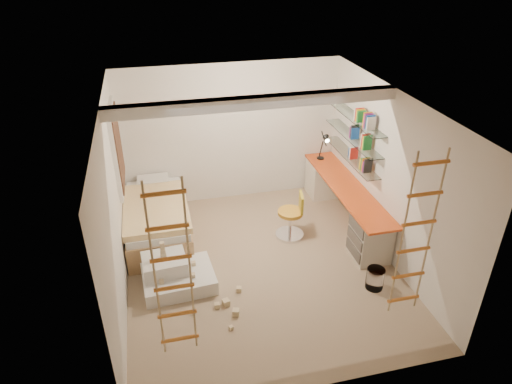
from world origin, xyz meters
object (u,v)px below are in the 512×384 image
object	(u,v)px
swivel_chair	(291,221)
desk	(344,203)
bed	(157,219)
play_platform	(175,275)

from	to	relation	value
swivel_chair	desk	bearing A→B (deg)	10.53
bed	play_platform	size ratio (longest dim) A/B	1.89
desk	bed	xyz separation A→B (m)	(-3.20, 0.36, -0.07)
bed	play_platform	xyz separation A→B (m)	(0.17, -1.34, -0.15)
play_platform	desk	bearing A→B (deg)	17.84
swivel_chair	bed	bearing A→B (deg)	165.77
bed	play_platform	bearing A→B (deg)	-82.83
swivel_chair	play_platform	size ratio (longest dim) A/B	0.76
desk	play_platform	world-z (taller)	desk
bed	swivel_chair	distance (m)	2.25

